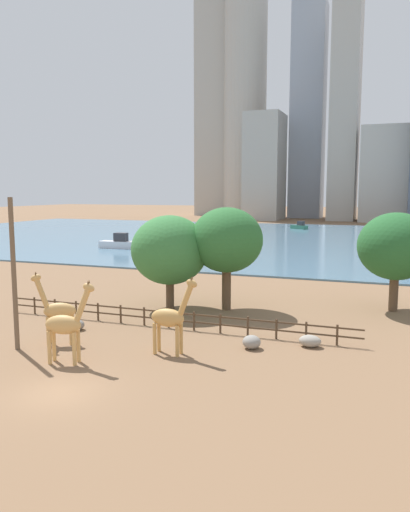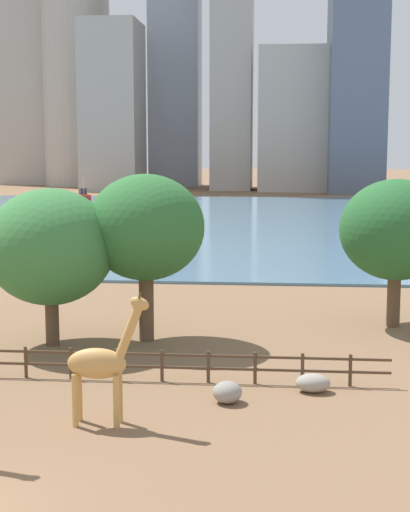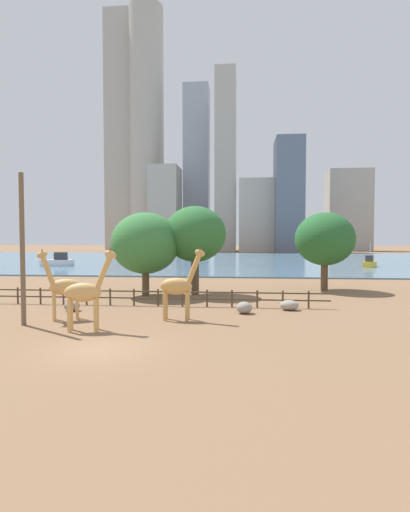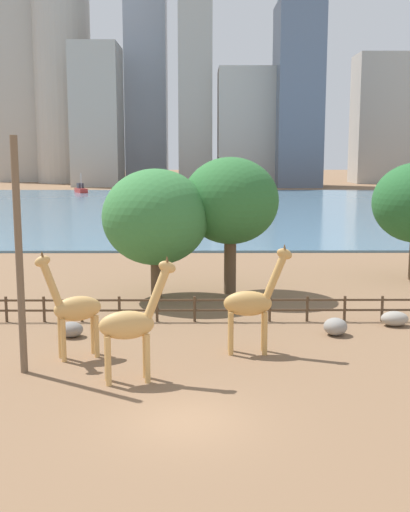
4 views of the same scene
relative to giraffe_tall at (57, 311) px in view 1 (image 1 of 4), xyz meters
name	(u,v)px [view 1 (image 1 of 4)]	position (x,y,z in m)	size (l,w,h in m)	color
ground_plane	(313,239)	(4.70, 73.68, -2.10)	(400.00, 400.00, 0.00)	brown
harbor_water	(310,240)	(4.70, 70.68, -2.00)	(180.00, 86.00, 0.20)	slate
giraffe_tall	(57,311)	(0.00, 0.00, 0.00)	(2.67, 1.62, 4.54)	tan
giraffe_companion	(170,318)	(7.31, 0.62, 0.07)	(2.89, 0.81, 4.65)	tan
giraffe_young	(66,324)	(2.62, -2.73, 0.08)	(2.98, 1.22, 4.66)	tan
utility_pole	(14,275)	(-1.65, -1.72, 2.41)	(0.28, 0.28, 9.03)	brown
boulder_near_fence	(252,342)	(11.43, 3.25, -1.69)	(1.09, 1.09, 0.81)	gray
boulder_by_pole	(77,325)	(-0.78, 3.03, -1.75)	(1.10, 0.95, 0.71)	gray
boulder_small	(310,341)	(14.65, 4.82, -1.74)	(1.34, 0.97, 0.73)	gray
enclosure_fence	(162,316)	(4.35, 5.68, -1.35)	(26.12, 0.14, 1.30)	#4C3826
tree_left_large	(170,250)	(2.61, 10.90, 2.62)	(6.10, 6.10, 7.48)	brown
tree_center_broad	(227,240)	(6.94, 12.18, 3.43)	(5.67, 5.67, 8.12)	brown
tree_right_tall	(396,247)	(19.36, 16.31, 2.99)	(5.83, 5.83, 7.74)	brown
boat_ferry	(299,226)	(-1.76, 96.03, -1.25)	(4.55, 3.70, 1.93)	#337259
boat_tug	(241,223)	(-19.00, 104.49, -1.24)	(3.32, 4.59, 3.91)	#B22D28
boat_barge	(118,243)	(-22.16, 45.13, -1.06)	(5.75, 2.38, 2.48)	silver
skyline_tower_needle	(265,167)	(-20.00, 134.60, 14.79)	(11.33, 14.60, 33.77)	#ADA89E
skyline_tower_glass	(221,70)	(-43.22, 159.26, 51.98)	(16.77, 13.71, 108.16)	#ADA89E
skyline_block_right	(246,65)	(-31.58, 151.48, 51.12)	(15.02, 15.02, 106.45)	#ADA89E
skyline_tower_short	(346,104)	(3.95, 141.33, 34.33)	(8.28, 15.78, 72.86)	#ADA89E
skyline_block_wide	(388,175)	(17.41, 136.84, 12.08)	(15.70, 14.43, 28.36)	#B7B2A8
skyline_tower_far	(308,113)	(-9.29, 151.39, 33.66)	(10.91, 10.32, 71.52)	#939EAD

